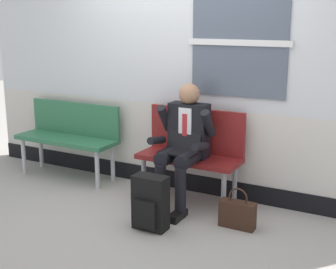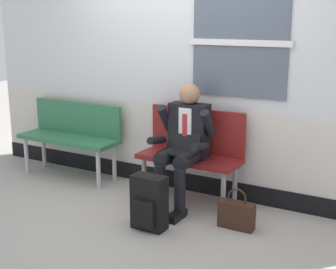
# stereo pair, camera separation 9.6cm
# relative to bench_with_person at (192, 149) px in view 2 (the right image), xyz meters

# --- Properties ---
(ground_plane) EXTENTS (18.00, 18.00, 0.00)m
(ground_plane) POSITION_rel_bench_with_person_xyz_m (-0.27, -0.34, -0.55)
(ground_plane) COLOR #9E9991
(station_wall) EXTENTS (5.28, 0.17, 2.69)m
(station_wall) POSITION_rel_bench_with_person_xyz_m (-0.26, 0.27, 0.78)
(station_wall) COLOR silver
(station_wall) RESTS_ON ground
(bench_with_person) EXTENTS (1.07, 0.42, 0.96)m
(bench_with_person) POSITION_rel_bench_with_person_xyz_m (0.00, 0.00, 0.00)
(bench_with_person) COLOR maroon
(bench_with_person) RESTS_ON ground
(bench_empty) EXTENTS (1.28, 0.42, 0.89)m
(bench_empty) POSITION_rel_bench_with_person_xyz_m (-1.62, -0.01, -0.02)
(bench_empty) COLOR #2D6B47
(bench_empty) RESTS_ON ground
(person_seated) EXTENTS (0.57, 0.70, 1.24)m
(person_seated) POSITION_rel_bench_with_person_xyz_m (-0.00, -0.20, 0.11)
(person_seated) COLOR black
(person_seated) RESTS_ON ground
(backpack) EXTENTS (0.31, 0.21, 0.50)m
(backpack) POSITION_rel_bench_with_person_xyz_m (-0.01, -0.84, -0.31)
(backpack) COLOR black
(backpack) RESTS_ON ground
(handbag) EXTENTS (0.33, 0.12, 0.38)m
(handbag) POSITION_rel_bench_with_person_xyz_m (0.68, -0.44, -0.42)
(handbag) COLOR #331E14
(handbag) RESTS_ON ground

